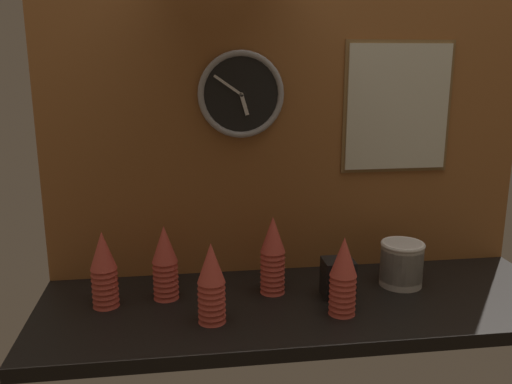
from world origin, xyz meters
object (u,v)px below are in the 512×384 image
at_px(cup_stack_center, 273,255).
at_px(cup_stack_center_left, 211,283).
at_px(menu_board, 398,107).
at_px(bowl_stack_right, 402,263).
at_px(cup_stack_left, 165,262).
at_px(cup_stack_center_right, 343,276).
at_px(wall_clock, 241,94).
at_px(cup_stack_far_left, 104,269).
at_px(napkin_dispenser, 338,278).

xyz_separation_m(cup_stack_center, cup_stack_center_left, (-0.20, -0.17, -0.01)).
bearing_deg(menu_board, bowl_stack_right, -99.26).
xyz_separation_m(cup_stack_left, cup_stack_center_right, (0.50, -0.18, 0.00)).
relative_size(bowl_stack_right, wall_clock, 0.53).
distance_m(cup_stack_left, cup_stack_center_left, 0.22).
relative_size(cup_stack_center_left, bowl_stack_right, 1.60).
relative_size(wall_clock, menu_board, 0.63).
distance_m(cup_stack_far_left, bowl_stack_right, 0.92).
bearing_deg(cup_stack_center, bowl_stack_right, -0.04).
distance_m(cup_stack_left, cup_stack_center, 0.33).
xyz_separation_m(bowl_stack_right, menu_board, (0.03, 0.18, 0.48)).
distance_m(cup_stack_center_left, menu_board, 0.86).
bearing_deg(cup_stack_center_right, menu_board, 51.93).
height_order(cup_stack_far_left, wall_clock, wall_clock).
height_order(cup_stack_left, cup_stack_center_left, same).
bearing_deg(cup_stack_center, cup_stack_far_left, -176.89).
bearing_deg(cup_stack_far_left, napkin_dispenser, -2.14).
xyz_separation_m(cup_stack_center_right, cup_stack_far_left, (-0.68, 0.14, 0.00)).
relative_size(cup_stack_center_right, napkin_dispenser, 1.96).
bearing_deg(cup_stack_center_left, wall_clock, 70.15).
height_order(cup_stack_left, napkin_dispenser, cup_stack_left).
bearing_deg(napkin_dispenser, cup_stack_center_left, -163.58).
relative_size(cup_stack_center_right, menu_board, 0.53).
distance_m(cup_stack_left, napkin_dispenser, 0.53).
height_order(cup_stack_center_left, cup_stack_far_left, same).
bearing_deg(cup_stack_far_left, cup_stack_center_right, -12.07).
bearing_deg(bowl_stack_right, napkin_dispenser, -166.76).
bearing_deg(cup_stack_far_left, cup_stack_center_left, -25.01).
bearing_deg(menu_board, cup_stack_left, -167.12).
bearing_deg(wall_clock, cup_stack_left, -146.25).
height_order(cup_stack_left, menu_board, menu_board).
height_order(wall_clock, menu_board, menu_board).
relative_size(cup_stack_center_left, wall_clock, 0.84).
distance_m(cup_stack_center, cup_stack_center_right, 0.24).
bearing_deg(menu_board, wall_clock, -179.03).
bearing_deg(wall_clock, cup_stack_far_left, -154.91).
height_order(cup_stack_center_right, bowl_stack_right, cup_stack_center_right).
height_order(cup_stack_left, cup_stack_center, cup_stack_center).
relative_size(cup_stack_left, cup_stack_far_left, 1.00).
height_order(bowl_stack_right, menu_board, menu_board).
distance_m(wall_clock, menu_board, 0.53).
relative_size(cup_stack_center, napkin_dispenser, 2.11).
height_order(cup_stack_left, cup_stack_center_right, same).
distance_m(cup_stack_left, bowl_stack_right, 0.75).
bearing_deg(bowl_stack_right, cup_stack_left, 179.66).
bearing_deg(menu_board, cup_stack_center_right, -128.07).
xyz_separation_m(cup_stack_center_right, menu_board, (0.28, 0.35, 0.44)).
distance_m(cup_stack_center, cup_stack_far_left, 0.50).
height_order(menu_board, napkin_dispenser, menu_board).
relative_size(cup_stack_center_left, napkin_dispenser, 1.96).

